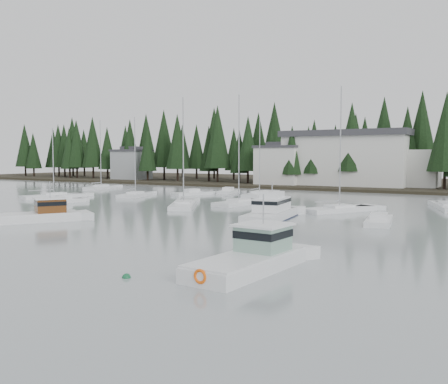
% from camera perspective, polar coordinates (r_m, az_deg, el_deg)
% --- Properties ---
extents(far_shore_land, '(240.00, 54.00, 1.00)m').
position_cam_1_polar(far_shore_land, '(116.15, 18.23, 0.80)').
color(far_shore_land, black).
rests_on(far_shore_land, ground).
extents(conifer_treeline, '(200.00, 22.00, 20.00)m').
position_cam_1_polar(conifer_treeline, '(105.45, 16.96, 0.51)').
color(conifer_treeline, black).
rests_on(conifer_treeline, ground).
extents(house_west, '(9.54, 7.42, 8.75)m').
position_cam_1_polar(house_west, '(104.42, 6.44, 3.19)').
color(house_west, silver).
rests_on(house_west, ground).
extents(house_far_west, '(8.48, 7.42, 8.25)m').
position_cam_1_polar(house_far_west, '(128.93, -10.52, 3.20)').
color(house_far_west, '#999EA0').
rests_on(house_far_west, ground).
extents(harbor_inn, '(29.50, 11.50, 10.90)m').
position_cam_1_polar(harbor_inn, '(102.46, 14.94, 3.68)').
color(harbor_inn, silver).
rests_on(harbor_inn, ground).
extents(lobster_boat_brown, '(7.15, 9.05, 4.36)m').
position_cam_1_polar(lobster_boat_brown, '(51.53, -20.69, -2.61)').
color(lobster_boat_brown, silver).
rests_on(lobster_boat_brown, ground).
extents(cabin_cruiser_center, '(4.48, 10.32, 4.29)m').
position_cam_1_polar(cabin_cruiser_center, '(49.59, 5.39, -2.45)').
color(cabin_cruiser_center, silver).
rests_on(cabin_cruiser_center, ground).
extents(lobster_boat_teal, '(3.58, 8.70, 4.73)m').
position_cam_1_polar(lobster_boat_teal, '(27.82, 3.16, -7.78)').
color(lobster_boat_teal, silver).
rests_on(lobster_boat_teal, ground).
extents(sailboat_0, '(5.03, 10.06, 11.08)m').
position_cam_1_polar(sailboat_0, '(79.97, -18.85, -0.58)').
color(sailboat_0, silver).
rests_on(sailboat_0, ground).
extents(sailboat_1, '(4.80, 8.67, 12.93)m').
position_cam_1_polar(sailboat_1, '(79.30, -10.08, -0.45)').
color(sailboat_1, silver).
rests_on(sailboat_1, ground).
extents(sailboat_2, '(3.68, 8.53, 14.72)m').
position_cam_1_polar(sailboat_2, '(64.80, 1.70, -1.38)').
color(sailboat_2, silver).
rests_on(sailboat_2, ground).
extents(sailboat_3, '(6.93, 9.27, 14.71)m').
position_cam_1_polar(sailboat_3, '(58.39, 13.04, -2.10)').
color(sailboat_3, silver).
rests_on(sailboat_3, ground).
extents(sailboat_4, '(3.99, 10.54, 12.73)m').
position_cam_1_polar(sailboat_4, '(79.70, 4.08, -0.38)').
color(sailboat_4, silver).
rests_on(sailboat_4, ground).
extents(sailboat_5, '(4.38, 8.75, 13.73)m').
position_cam_1_polar(sailboat_5, '(99.65, -13.86, 0.42)').
color(sailboat_5, silver).
rests_on(sailboat_5, ground).
extents(sailboat_11, '(7.81, 10.82, 14.10)m').
position_cam_1_polar(sailboat_11, '(62.72, -4.64, -1.60)').
color(sailboat_11, silver).
rests_on(sailboat_11, ground).
extents(runabout_0, '(3.75, 5.81, 1.42)m').
position_cam_1_polar(runabout_0, '(71.17, -17.82, -1.05)').
color(runabout_0, silver).
rests_on(runabout_0, ground).
extents(runabout_1, '(3.17, 6.45, 1.42)m').
position_cam_1_polar(runabout_1, '(48.64, 17.28, -3.35)').
color(runabout_1, silver).
rests_on(runabout_1, ground).
extents(runabout_3, '(3.69, 6.88, 1.42)m').
position_cam_1_polar(runabout_3, '(84.98, 0.47, -0.05)').
color(runabout_3, silver).
rests_on(runabout_3, ground).
extents(runabout_4, '(4.30, 7.16, 1.42)m').
position_cam_1_polar(runabout_4, '(80.99, -3.68, -0.26)').
color(runabout_4, silver).
rests_on(runabout_4, ground).
extents(mooring_buoy_green, '(0.46, 0.46, 0.46)m').
position_cam_1_polar(mooring_buoy_green, '(26.70, -11.09, -9.60)').
color(mooring_buoy_green, '#145933').
rests_on(mooring_buoy_green, ground).
extents(mooring_buoy_dark, '(0.33, 0.33, 0.33)m').
position_cam_1_polar(mooring_buoy_dark, '(30.01, -1.48, -7.99)').
color(mooring_buoy_dark, black).
rests_on(mooring_buoy_dark, ground).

